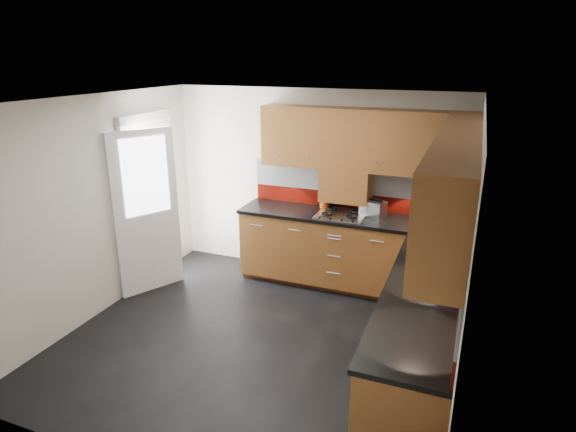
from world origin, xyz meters
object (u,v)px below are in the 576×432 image
at_px(utensil_pot, 325,200).
at_px(toaster, 373,209).
at_px(food_processor, 433,244).
at_px(gas_hob, 341,214).

bearing_deg(utensil_pot, toaster, -13.10).
height_order(utensil_pot, toaster, utensil_pot).
xyz_separation_m(utensil_pot, toaster, (0.64, -0.15, -0.00)).
xyz_separation_m(toaster, food_processor, (0.78, -0.97, 0.03)).
height_order(gas_hob, food_processor, food_processor).
relative_size(gas_hob, toaster, 1.73).
height_order(utensil_pot, food_processor, utensil_pot).
xyz_separation_m(gas_hob, toaster, (0.36, 0.09, 0.09)).
distance_m(utensil_pot, toaster, 0.66).
relative_size(utensil_pot, food_processor, 1.71).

